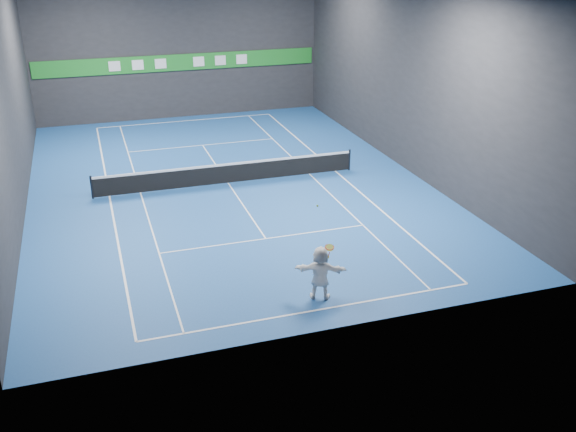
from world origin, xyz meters
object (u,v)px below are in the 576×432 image
object	(u,v)px
player	(320,273)
tennis_ball	(317,206)
tennis_net	(228,173)
tennis_racket	(329,249)

from	to	relation	value
player	tennis_ball	world-z (taller)	tennis_ball
tennis_ball	tennis_net	xyz separation A→B (m)	(-0.37, 10.98, -2.61)
player	tennis_racket	bearing A→B (deg)	-147.91
tennis_ball	tennis_racket	xyz separation A→B (m)	(0.37, -0.16, -1.46)
tennis_net	tennis_racket	bearing A→B (deg)	-86.17
tennis_ball	tennis_net	world-z (taller)	tennis_ball
tennis_racket	tennis_net	bearing A→B (deg)	93.83
player	tennis_net	world-z (taller)	player
tennis_ball	tennis_net	bearing A→B (deg)	91.95
tennis_ball	tennis_racket	size ratio (longest dim) A/B	0.11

